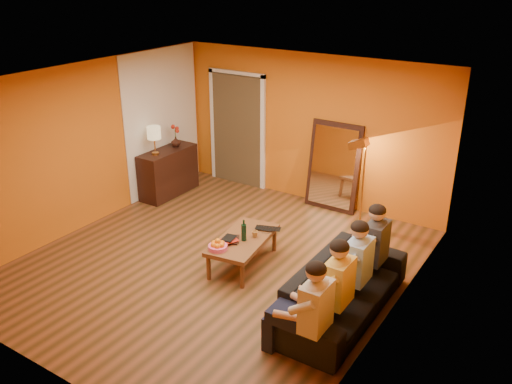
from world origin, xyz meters
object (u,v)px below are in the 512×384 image
Objects in this scene: floor_lamp at (363,185)px; vase at (176,142)px; person_mid_right at (358,268)px; coffee_table at (243,251)px; wine_bottle at (244,230)px; tumbler at (255,234)px; table_lamp at (154,141)px; person_mid_left at (338,290)px; laptop at (267,231)px; sofa at (343,289)px; mirror_frame at (334,166)px; dog at (317,306)px; person_far_right at (375,249)px; person_far_left at (316,315)px; sideboard at (168,172)px.

floor_lamp is 3.52m from vase.
floor_lamp is at bearing 111.49° from person_mid_right.
coffee_table is 6.71× the size of vase.
wine_bottle reaches higher than tumbler.
table_lamp is 2.80× the size of vase.
wine_bottle is at bearing 158.37° from person_mid_left.
wine_bottle reaches higher than laptop.
tumbler is at bearing 75.12° from sofa.
person_mid_right is 1.70m from tumbler.
person_mid_left is at bearing -28.43° from vase.
wine_bottle is at bearing 81.57° from sofa.
coffee_table is at bearing -22.63° from table_lamp.
coffee_table is (-0.20, -2.46, -0.55)m from mirror_frame.
vase is (-2.77, 1.28, 0.51)m from laptop.
person_mid_left is at bearing -22.56° from table_lamp.
mirror_frame reaches higher than floor_lamp.
dog is 1.82m from laptop.
person_mid_right is (0.21, 0.63, 0.25)m from dog.
person_far_right reaches higher than tumbler.
sofa is 0.54m from dog.
mirror_frame is 1.06× the size of floor_lamp.
sofa is at bearing -43.00° from laptop.
sofa is at bearing 106.11° from person_mid_left.
mirror_frame is 1.25× the size of person_far_right.
wine_bottle is at bearing -112.59° from floor_lamp.
floor_lamp is 1.18× the size of person_far_left.
person_mid_right reaches higher than vase.
mirror_frame reaches higher than person_mid_left.
person_mid_right is at bearing 90.00° from person_mid_left.
mirror_frame is at bearing 86.46° from wine_bottle.
vase is at bearing 157.44° from person_mid_right.
sofa is at bearing -21.45° from sideboard.
mirror_frame reaches higher than tumbler.
person_mid_right is 6.71× the size of vase.
table_lamp is at bearing -164.87° from floor_lamp.
mirror_frame reaches higher than wine_bottle.
table_lamp is 4.63m from dog.
mirror_frame reaches higher than coffee_table.
table_lamp reaches higher than tumbler.
tumbler is (2.71, -0.96, -0.64)m from table_lamp.
person_mid_left reaches higher than sofa.
person_mid_left is at bearing -63.69° from mirror_frame.
person_far_left reaches higher than laptop.
person_far_left reaches higher than wine_bottle.
person_mid_right is at bearing -22.56° from vase.
laptop is (-1.39, 1.17, 0.07)m from dog.
coffee_table is (-1.65, 0.29, -0.11)m from sofa.
person_far_left is (1.58, -3.75, -0.15)m from mirror_frame.
person_mid_left is 3.94× the size of wine_bottle.
coffee_table is at bearing -114.27° from floor_lamp.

